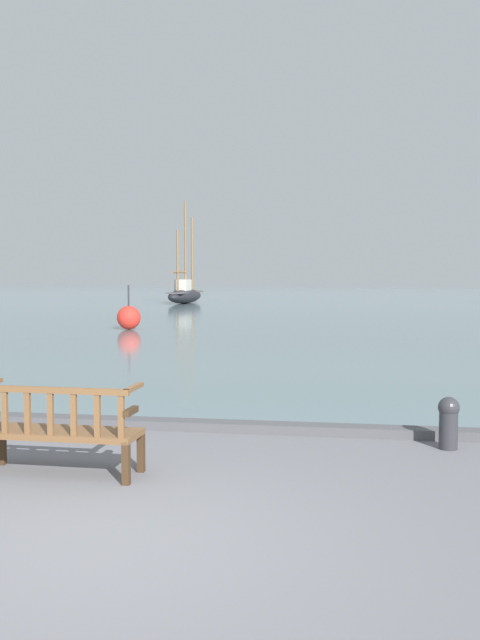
# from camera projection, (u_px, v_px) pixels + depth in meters

# --- Properties ---
(ground_plane) EXTENTS (160.00, 160.00, 0.00)m
(ground_plane) POSITION_uv_depth(u_px,v_px,m) (93.00, 542.00, 5.36)
(ground_plane) COLOR slate
(harbor_water) EXTENTS (100.00, 80.00, 0.08)m
(harbor_water) POSITION_uv_depth(u_px,v_px,m) (326.00, 301.00, 48.70)
(harbor_water) COLOR slate
(harbor_water) RESTS_ON ground
(quay_edge_kerb) EXTENTS (40.00, 0.30, 0.12)m
(quay_edge_kerb) POSITION_uv_depth(u_px,v_px,m) (201.00, 425.00, 9.15)
(quay_edge_kerb) COLOR #4C4C50
(quay_edge_kerb) RESTS_ON ground
(park_bench) EXTENTS (1.61, 0.55, 0.92)m
(park_bench) POSITION_uv_depth(u_px,v_px,m) (59.00, 429.00, 7.09)
(park_bench) COLOR #3D2A19
(park_bench) RESTS_ON ground
(sailboat_outer_starboard) EXTENTS (1.76, 5.79, 6.24)m
(sailboat_outer_starboard) POSITION_uv_depth(u_px,v_px,m) (185.00, 293.00, 43.83)
(sailboat_outer_starboard) COLOR black
(sailboat_outer_starboard) RESTS_ON harbor_water
(mooring_bollard) EXTENTS (0.25, 0.25, 0.60)m
(mooring_bollard) POSITION_uv_depth(u_px,v_px,m) (449.00, 420.00, 8.16)
(mooring_bollard) COLOR #2D2D33
(mooring_bollard) RESTS_ON ground
(channel_buoy) EXTENTS (0.80, 0.80, 1.50)m
(channel_buoy) POSITION_uv_depth(u_px,v_px,m) (129.00, 318.00, 24.03)
(channel_buoy) COLOR red
(channel_buoy) RESTS_ON harbor_water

